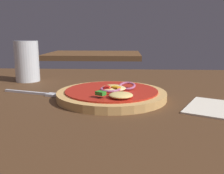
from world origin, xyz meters
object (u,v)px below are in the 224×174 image
(pizza, at_px, (112,94))
(beer_glass, at_px, (27,63))
(fork, at_px, (39,93))
(napkin, at_px, (218,108))

(pizza, distance_m, beer_glass, 0.31)
(pizza, bearing_deg, beer_glass, 143.01)
(fork, height_order, napkin, fork)
(pizza, height_order, beer_glass, beer_glass)
(pizza, xyz_separation_m, napkin, (0.19, -0.06, -0.01))
(fork, bearing_deg, beer_glass, 118.06)
(pizza, distance_m, napkin, 0.20)
(pizza, relative_size, beer_glass, 2.00)
(pizza, distance_m, fork, 0.16)
(fork, height_order, beer_glass, beer_glass)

